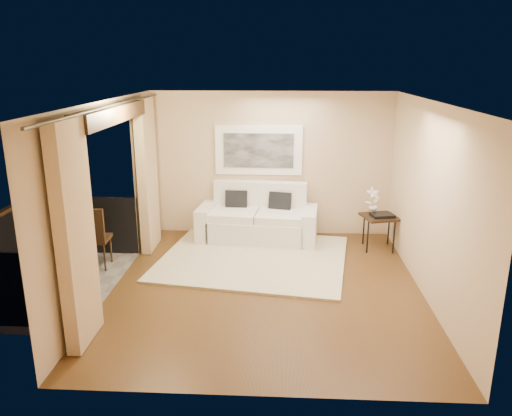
# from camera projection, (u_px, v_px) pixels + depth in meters

# --- Properties ---
(floor) EXTENTS (5.00, 5.00, 0.00)m
(floor) POSITION_uv_depth(u_px,v_px,m) (266.00, 287.00, 7.37)
(floor) COLOR #543718
(floor) RESTS_ON ground
(room_shell) EXTENTS (5.00, 6.40, 5.00)m
(room_shell) POSITION_uv_depth(u_px,v_px,m) (111.00, 114.00, 6.77)
(room_shell) COLOR white
(room_shell) RESTS_ON ground
(balcony) EXTENTS (1.81, 2.60, 1.17)m
(balcony) POSITION_uv_depth(u_px,v_px,m) (47.00, 272.00, 7.49)
(balcony) COLOR #605B56
(balcony) RESTS_ON ground
(curtains) EXTENTS (0.16, 4.80, 2.64)m
(curtains) POSITION_uv_depth(u_px,v_px,m) (119.00, 198.00, 7.10)
(curtains) COLOR tan
(curtains) RESTS_ON ground
(artwork) EXTENTS (1.62, 0.07, 0.92)m
(artwork) POSITION_uv_depth(u_px,v_px,m) (259.00, 150.00, 9.28)
(artwork) COLOR white
(artwork) RESTS_ON room_shell
(rug) EXTENTS (3.39, 3.06, 0.04)m
(rug) POSITION_uv_depth(u_px,v_px,m) (254.00, 258.00, 8.43)
(rug) COLOR beige
(rug) RESTS_ON floor
(sofa) EXTENTS (2.25, 1.14, 1.04)m
(sofa) POSITION_uv_depth(u_px,v_px,m) (258.00, 220.00, 9.29)
(sofa) COLOR white
(sofa) RESTS_ON floor
(side_table) EXTENTS (0.69, 0.69, 0.61)m
(side_table) POSITION_uv_depth(u_px,v_px,m) (379.00, 219.00, 8.75)
(side_table) COLOR black
(side_table) RESTS_ON floor
(tray) EXTENTS (0.43, 0.36, 0.05)m
(tray) POSITION_uv_depth(u_px,v_px,m) (382.00, 215.00, 8.69)
(tray) COLOR black
(tray) RESTS_ON side_table
(orchid) EXTENTS (0.30, 0.26, 0.48)m
(orchid) POSITION_uv_depth(u_px,v_px,m) (373.00, 201.00, 8.79)
(orchid) COLOR white
(orchid) RESTS_ON side_table
(bistro_table) EXTENTS (0.71, 0.71, 0.73)m
(bistro_table) POSITION_uv_depth(u_px,v_px,m) (64.00, 254.00, 6.90)
(bistro_table) COLOR black
(bistro_table) RESTS_ON balcony
(balcony_chair_far) EXTENTS (0.47, 0.48, 1.04)m
(balcony_chair_far) POSITION_uv_depth(u_px,v_px,m) (92.00, 234.00, 7.86)
(balcony_chair_far) COLOR black
(balcony_chair_far) RESTS_ON balcony
(balcony_chair_near) EXTENTS (0.50, 0.50, 0.96)m
(balcony_chair_near) POSITION_uv_depth(u_px,v_px,m) (72.00, 247.00, 7.43)
(balcony_chair_near) COLOR black
(balcony_chair_near) RESTS_ON balcony
(ice_bucket) EXTENTS (0.18, 0.18, 0.20)m
(ice_bucket) POSITION_uv_depth(u_px,v_px,m) (59.00, 238.00, 7.00)
(ice_bucket) COLOR silver
(ice_bucket) RESTS_ON bistro_table
(candle) EXTENTS (0.06, 0.06, 0.07)m
(candle) POSITION_uv_depth(u_px,v_px,m) (72.00, 244.00, 6.97)
(candle) COLOR red
(candle) RESTS_ON bistro_table
(vase) EXTENTS (0.04, 0.04, 0.18)m
(vase) POSITION_uv_depth(u_px,v_px,m) (58.00, 247.00, 6.69)
(vase) COLOR silver
(vase) RESTS_ON bistro_table
(glass_a) EXTENTS (0.06, 0.06, 0.12)m
(glass_a) POSITION_uv_depth(u_px,v_px,m) (65.00, 248.00, 6.74)
(glass_a) COLOR silver
(glass_a) RESTS_ON bistro_table
(glass_b) EXTENTS (0.06, 0.06, 0.12)m
(glass_b) POSITION_uv_depth(u_px,v_px,m) (76.00, 245.00, 6.85)
(glass_b) COLOR silver
(glass_b) RESTS_ON bistro_table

